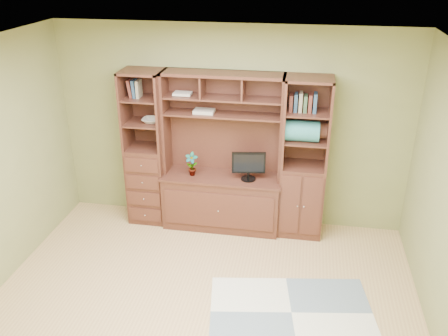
% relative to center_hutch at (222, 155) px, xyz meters
% --- Properties ---
extents(room, '(4.60, 4.10, 2.64)m').
position_rel_center_hutch_xyz_m(room, '(0.08, -1.73, 0.28)').
color(room, tan).
rests_on(room, ground).
extents(center_hutch, '(1.54, 0.53, 2.05)m').
position_rel_center_hutch_xyz_m(center_hutch, '(0.00, 0.00, 0.00)').
color(center_hutch, '#472319').
rests_on(center_hutch, ground).
extents(left_tower, '(0.50, 0.45, 2.05)m').
position_rel_center_hutch_xyz_m(left_tower, '(-1.00, 0.04, 0.00)').
color(left_tower, '#472319').
rests_on(left_tower, ground).
extents(right_tower, '(0.55, 0.45, 2.05)m').
position_rel_center_hutch_xyz_m(right_tower, '(1.02, 0.04, 0.00)').
color(right_tower, '#472319').
rests_on(right_tower, ground).
extents(rug, '(1.80, 1.34, 0.01)m').
position_rel_center_hutch_xyz_m(rug, '(1.00, -1.56, -1.02)').
color(rug, '#AAB0B0').
rests_on(rug, ground).
extents(monitor, '(0.44, 0.25, 0.51)m').
position_rel_center_hutch_xyz_m(monitor, '(0.35, -0.03, -0.04)').
color(monitor, black).
rests_on(monitor, center_hutch).
extents(orchid, '(0.16, 0.11, 0.31)m').
position_rel_center_hutch_xyz_m(orchid, '(-0.38, -0.03, -0.14)').
color(orchid, '#B2583C').
rests_on(orchid, center_hutch).
extents(magazines, '(0.25, 0.18, 0.04)m').
position_rel_center_hutch_xyz_m(magazines, '(-0.23, 0.09, 0.54)').
color(magazines, '#BEB2A2').
rests_on(magazines, center_hutch).
extents(bowl, '(0.23, 0.23, 0.06)m').
position_rel_center_hutch_xyz_m(bowl, '(-0.91, 0.04, 0.39)').
color(bowl, beige).
rests_on(bowl, left_tower).
extents(blanket_teal, '(0.43, 0.25, 0.25)m').
position_rel_center_hutch_xyz_m(blanket_teal, '(0.96, -0.01, 0.39)').
color(blanket_teal, teal).
rests_on(blanket_teal, right_tower).
extents(blanket_red, '(0.35, 0.19, 0.19)m').
position_rel_center_hutch_xyz_m(blanket_red, '(1.10, 0.12, 0.36)').
color(blanket_red, brown).
rests_on(blanket_red, right_tower).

